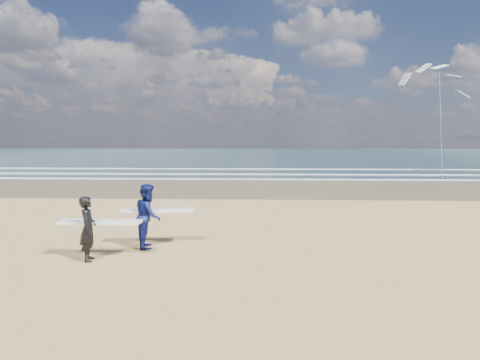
{
  "coord_description": "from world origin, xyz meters",
  "views": [
    {
      "loc": [
        2.79,
        -10.4,
        3.24
      ],
      "look_at": [
        2.05,
        6.0,
        1.63
      ],
      "focal_mm": 32.0,
      "sensor_mm": 36.0,
      "label": 1
    }
  ],
  "objects": [
    {
      "name": "surfer_far",
      "position": [
        -0.48,
        1.96,
        0.96
      ],
      "size": [
        2.23,
        1.19,
        1.9
      ],
      "color": "#0E1650",
      "rests_on": "ground"
    },
    {
      "name": "foam_breakers",
      "position": [
        20.0,
        28.1,
        0.05
      ],
      "size": [
        220.0,
        11.7,
        0.05
      ],
      "color": "white",
      "rests_on": "ground"
    },
    {
      "name": "surfer_near",
      "position": [
        -1.69,
        0.55,
        0.88
      ],
      "size": [
        2.2,
        0.97,
        1.72
      ],
      "color": "black",
      "rests_on": "ground"
    },
    {
      "name": "kite_1",
      "position": [
        17.59,
        25.68,
        5.83
      ],
      "size": [
        5.99,
        4.76,
        10.41
      ],
      "color": "slate",
      "rests_on": "ground"
    },
    {
      "name": "ocean",
      "position": [
        20.0,
        72.0,
        0.01
      ],
      "size": [
        220.0,
        100.0,
        0.02
      ],
      "primitive_type": "cube",
      "color": "#193138",
      "rests_on": "ground"
    }
  ]
}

